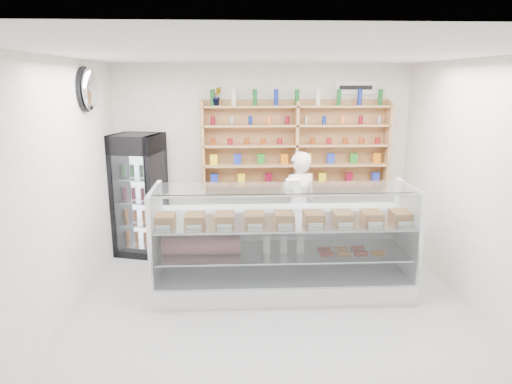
{
  "coord_description": "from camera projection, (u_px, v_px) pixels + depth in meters",
  "views": [
    {
      "loc": [
        -0.43,
        -4.5,
        2.56
      ],
      "look_at": [
        -0.18,
        0.9,
        1.23
      ],
      "focal_mm": 32.0,
      "sensor_mm": 36.0,
      "label": 1
    }
  ],
  "objects": [
    {
      "name": "room",
      "position": [
        277.0,
        197.0,
        4.66
      ],
      "size": [
        5.0,
        5.0,
        5.0
      ],
      "color": "#A3A3A7",
      "rests_on": "ground"
    },
    {
      "name": "display_counter",
      "position": [
        283.0,
        263.0,
        5.6
      ],
      "size": [
        3.09,
        0.92,
        1.34
      ],
      "color": "white",
      "rests_on": "floor"
    },
    {
      "name": "shop_worker",
      "position": [
        298.0,
        206.0,
        6.58
      ],
      "size": [
        0.68,
        0.56,
        1.59
      ],
      "primitive_type": "imported",
      "rotation": [
        0.0,
        0.0,
        3.51
      ],
      "color": "white",
      "rests_on": "floor"
    },
    {
      "name": "drinks_cooler",
      "position": [
        140.0,
        195.0,
        6.77
      ],
      "size": [
        0.8,
        0.78,
        1.8
      ],
      "rotation": [
        0.0,
        0.0,
        -0.27
      ],
      "color": "black",
      "rests_on": "floor"
    },
    {
      "name": "wall_shelving",
      "position": [
        296.0,
        146.0,
        6.91
      ],
      "size": [
        2.84,
        0.28,
        1.33
      ],
      "color": "tan",
      "rests_on": "back_wall"
    },
    {
      "name": "potted_plant",
      "position": [
        217.0,
        96.0,
        6.68
      ],
      "size": [
        0.18,
        0.16,
        0.27
      ],
      "primitive_type": "imported",
      "rotation": [
        0.0,
        0.0,
        0.33
      ],
      "color": "#1E6626",
      "rests_on": "wall_shelving"
    },
    {
      "name": "security_mirror",
      "position": [
        89.0,
        89.0,
        5.48
      ],
      "size": [
        0.15,
        0.5,
        0.5
      ],
      "primitive_type": "ellipsoid",
      "color": "silver",
      "rests_on": "left_wall"
    },
    {
      "name": "wall_sign",
      "position": [
        355.0,
        88.0,
        6.87
      ],
      "size": [
        0.62,
        0.03,
        0.2
      ],
      "primitive_type": "cube",
      "color": "white",
      "rests_on": "back_wall"
    }
  ]
}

